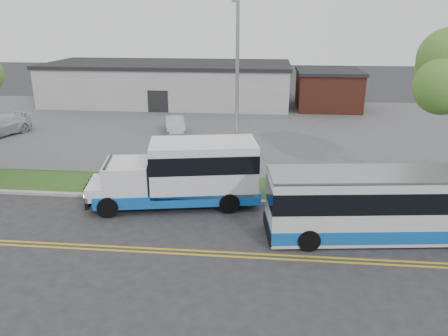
# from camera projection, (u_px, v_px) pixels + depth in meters

# --- Properties ---
(ground) EXTENTS (140.00, 140.00, 0.00)m
(ground) POSITION_uv_depth(u_px,v_px,m) (170.00, 209.00, 21.08)
(ground) COLOR #28282B
(ground) RESTS_ON ground
(lane_line_north) EXTENTS (70.00, 0.12, 0.01)m
(lane_line_north) POSITION_uv_depth(u_px,v_px,m) (149.00, 248.00, 17.45)
(lane_line_north) COLOR gold
(lane_line_north) RESTS_ON ground
(lane_line_south) EXTENTS (70.00, 0.12, 0.01)m
(lane_line_south) POSITION_uv_depth(u_px,v_px,m) (147.00, 252.00, 17.17)
(lane_line_south) COLOR gold
(lane_line_south) RESTS_ON ground
(curb) EXTENTS (80.00, 0.30, 0.15)m
(curb) POSITION_uv_depth(u_px,v_px,m) (175.00, 199.00, 22.09)
(curb) COLOR #9E9B93
(curb) RESTS_ON ground
(verge) EXTENTS (80.00, 3.30, 0.10)m
(verge) POSITION_uv_depth(u_px,v_px,m) (181.00, 186.00, 23.79)
(verge) COLOR #274F1A
(verge) RESTS_ON ground
(parking_lot) EXTENTS (80.00, 25.00, 0.10)m
(parking_lot) POSITION_uv_depth(u_px,v_px,m) (213.00, 126.00, 37.06)
(parking_lot) COLOR #4C4C4F
(parking_lot) RESTS_ON ground
(commercial_building) EXTENTS (25.40, 10.40, 4.35)m
(commercial_building) POSITION_uv_depth(u_px,v_px,m) (169.00, 83.00, 46.34)
(commercial_building) COLOR #9E9E99
(commercial_building) RESTS_ON ground
(brick_wing) EXTENTS (6.30, 7.30, 3.90)m
(brick_wing) POSITION_uv_depth(u_px,v_px,m) (328.00, 89.00, 43.90)
(brick_wing) COLOR brown
(brick_wing) RESTS_ON ground
(streetlight_near) EXTENTS (0.35, 1.53, 9.50)m
(streetlight_near) POSITION_uv_depth(u_px,v_px,m) (237.00, 93.00, 21.66)
(streetlight_near) COLOR gray
(streetlight_near) RESTS_ON verge
(shuttle_bus) EXTENTS (8.55, 4.08, 3.16)m
(shuttle_bus) POSITION_uv_depth(u_px,v_px,m) (187.00, 171.00, 21.16)
(shuttle_bus) COLOR #1055B1
(shuttle_bus) RESTS_ON ground
(transit_bus) EXTENTS (10.52, 3.61, 2.86)m
(transit_bus) POSITION_uv_depth(u_px,v_px,m) (392.00, 205.00, 17.98)
(transit_bus) COLOR silver
(transit_bus) RESTS_ON ground
(pedestrian) EXTENTS (0.88, 0.81, 2.01)m
(pedestrian) POSITION_uv_depth(u_px,v_px,m) (162.00, 174.00, 22.58)
(pedestrian) COLOR black
(pedestrian) RESTS_ON verge
(parked_car_a) EXTENTS (2.49, 4.35, 1.36)m
(parked_car_a) POSITION_uv_depth(u_px,v_px,m) (175.00, 125.00, 34.32)
(parked_car_a) COLOR #A2A3A9
(parked_car_a) RESTS_ON parking_lot
(grocery_bag_left) EXTENTS (0.32, 0.32, 0.32)m
(grocery_bag_left) POSITION_uv_depth(u_px,v_px,m) (155.00, 190.00, 22.65)
(grocery_bag_left) COLOR white
(grocery_bag_left) RESTS_ON verge
(grocery_bag_right) EXTENTS (0.32, 0.32, 0.32)m
(grocery_bag_right) POSITION_uv_depth(u_px,v_px,m) (169.00, 187.00, 23.07)
(grocery_bag_right) COLOR white
(grocery_bag_right) RESTS_ON verge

